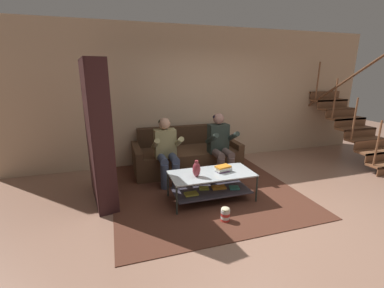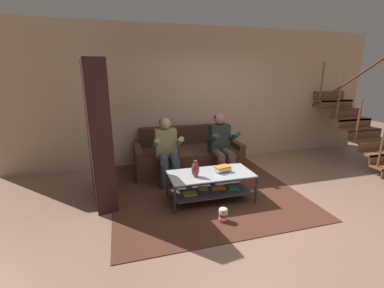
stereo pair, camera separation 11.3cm
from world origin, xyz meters
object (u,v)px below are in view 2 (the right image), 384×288
at_px(couch, 187,156).
at_px(popcorn_tub, 223,215).
at_px(person_seated_left, 167,148).
at_px(book_stack, 222,169).
at_px(bookshelf, 97,147).
at_px(coffee_table, 211,182).
at_px(vase, 195,169).
at_px(person_seated_right, 221,143).

relative_size(couch, popcorn_tub, 10.49).
xyz_separation_m(person_seated_left, popcorn_tub, (0.48, -1.51, -0.55)).
xyz_separation_m(book_stack, bookshelf, (-1.86, 0.48, 0.36)).
xyz_separation_m(person_seated_left, coffee_table, (0.52, -0.87, -0.35)).
distance_m(coffee_table, bookshelf, 1.82).
distance_m(coffee_table, book_stack, 0.28).
bearing_deg(coffee_table, vase, -167.22).
distance_m(person_seated_right, coffee_table, 1.08).
relative_size(coffee_table, bookshelf, 0.61).
height_order(coffee_table, book_stack, book_stack).
distance_m(couch, vase, 1.56).
bearing_deg(person_seated_left, person_seated_right, 0.16).
bearing_deg(person_seated_right, vase, -130.13).
bearing_deg(person_seated_left, popcorn_tub, -72.56).
xyz_separation_m(book_stack, popcorn_tub, (-0.24, -0.65, -0.40)).
bearing_deg(popcorn_tub, vase, 110.83).
xyz_separation_m(vase, bookshelf, (-1.39, 0.55, 0.29)).
height_order(person_seated_left, coffee_table, person_seated_left).
xyz_separation_m(person_seated_left, person_seated_right, (1.04, 0.00, 0.02)).
height_order(person_seated_right, popcorn_tub, person_seated_right).
distance_m(person_seated_left, book_stack, 1.13).
height_order(vase, book_stack, vase).
bearing_deg(person_seated_left, book_stack, -50.08).
xyz_separation_m(couch, vase, (-0.27, -1.51, 0.29)).
height_order(person_seated_left, vase, person_seated_left).
bearing_deg(person_seated_left, bookshelf, -161.34).
bearing_deg(book_stack, coffee_table, -176.48).
height_order(person_seated_left, bookshelf, bookshelf).
xyz_separation_m(coffee_table, vase, (-0.27, -0.06, 0.27)).
bearing_deg(popcorn_tub, book_stack, 69.43).
bearing_deg(couch, book_stack, -82.15).
relative_size(vase, bookshelf, 0.12).
bearing_deg(vase, person_seated_left, 105.27).
relative_size(person_seated_left, book_stack, 4.47).
distance_m(person_seated_left, person_seated_right, 1.04).
distance_m(person_seated_left, bookshelf, 1.22).
relative_size(person_seated_left, coffee_table, 0.91).
distance_m(coffee_table, vase, 0.39).
height_order(couch, coffee_table, couch).
relative_size(person_seated_left, popcorn_tub, 5.79).
height_order(coffee_table, bookshelf, bookshelf).
bearing_deg(bookshelf, couch, 30.06).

